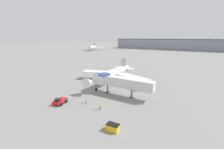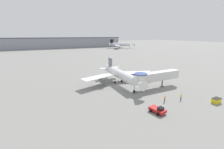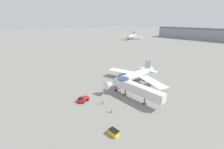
{
  "view_description": "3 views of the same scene",
  "coord_description": "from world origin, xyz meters",
  "views": [
    {
      "loc": [
        29.59,
        -44.78,
        17.01
      ],
      "look_at": [
        0.95,
        3.13,
        2.98
      ],
      "focal_mm": 24.0,
      "sensor_mm": 36.0,
      "label": 1
    },
    {
      "loc": [
        -24.35,
        -44.27,
        17.65
      ],
      "look_at": [
        -1.43,
        1.87,
        4.03
      ],
      "focal_mm": 24.0,
      "sensor_mm": 36.0,
      "label": 2
    },
    {
      "loc": [
        37.05,
        -42.49,
        25.05
      ],
      "look_at": [
        -3.04,
        -5.7,
        4.87
      ],
      "focal_mm": 24.0,
      "sensor_mm": 36.0,
      "label": 3
    }
  ],
  "objects": [
    {
      "name": "ground_plane",
      "position": [
        0.0,
        0.0,
        0.0
      ],
      "size": [
        800.0,
        800.0,
        0.0
      ],
      "primitive_type": "plane",
      "color": "gray"
    },
    {
      "name": "main_airplane",
      "position": [
        1.83,
        1.62,
        3.63
      ],
      "size": [
        29.02,
        25.86,
        8.51
      ],
      "rotation": [
        0.0,
        0.0,
        -0.03
      ],
      "color": "white",
      "rests_on": "ground_plane"
    },
    {
      "name": "jet_bridge",
      "position": [
        9.85,
        -7.26,
        4.18
      ],
      "size": [
        17.88,
        4.09,
        5.86
      ],
      "rotation": [
        0.0,
        0.0,
        -0.0
      ],
      "color": "silver",
      "rests_on": "ground_plane"
    },
    {
      "name": "pushback_tug_red",
      "position": [
        -0.69,
        -20.68,
        0.77
      ],
      "size": [
        2.95,
        4.02,
        1.7
      ],
      "rotation": [
        0.0,
        0.0,
        0.18
      ],
      "color": "red",
      "rests_on": "ground_plane"
    },
    {
      "name": "service_container_yellow",
      "position": [
        17.13,
        -23.64,
        0.69
      ],
      "size": [
        2.51,
        1.65,
        1.37
      ],
      "rotation": [
        0.0,
        0.0,
        0.06
      ],
      "color": "yellow",
      "rests_on": "ground_plane"
    },
    {
      "name": "traffic_cone_starboard_wing",
      "position": [
        13.18,
        1.73,
        0.34
      ],
      "size": [
        0.43,
        0.43,
        0.72
      ],
      "color": "black",
      "rests_on": "ground_plane"
    },
    {
      "name": "traffic_cone_apron_front",
      "position": [
        -1.63,
        -21.38,
        0.35
      ],
      "size": [
        0.44,
        0.44,
        0.73
      ],
      "color": "black",
      "rests_on": "ground_plane"
    },
    {
      "name": "ground_crew_marshaller",
      "position": [
        5.11,
        -17.08,
        1.02
      ],
      "size": [
        0.34,
        0.39,
        1.77
      ],
      "rotation": [
        0.0,
        0.0,
        2.07
      ],
      "color": "#1E2338",
      "rests_on": "ground_plane"
    },
    {
      "name": "ground_crew_wing_walker",
      "position": [
        10.27,
        -18.07,
        1.05
      ],
      "size": [
        0.4,
        0.34,
        1.81
      ],
      "rotation": [
        0.0,
        0.0,
        5.79
      ],
      "color": "#1E2338",
      "rests_on": "ground_plane"
    },
    {
      "name": "background_jet_black_tail",
      "position": [
        79.15,
        137.13,
        5.19
      ],
      "size": [
        31.37,
        31.45,
        11.92
      ],
      "rotation": [
        0.0,
        0.0,
        0.86
      ],
      "color": "silver",
      "rests_on": "ground_plane"
    },
    {
      "name": "terminal_building",
      "position": [
        2.8,
        175.0,
        7.31
      ],
      "size": [
        176.89,
        18.96,
        14.59
      ],
      "color": "gray",
      "rests_on": "ground_plane"
    }
  ]
}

